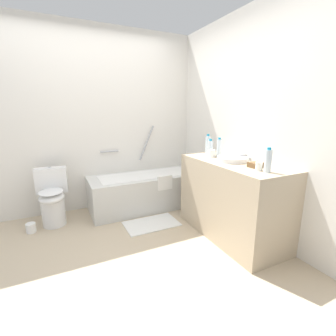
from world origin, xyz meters
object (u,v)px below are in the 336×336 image
bathtub (147,189)px  drinking_glass_0 (212,153)px  drinking_glass_1 (259,166)px  bath_mat (152,224)px  water_bottle_2 (268,161)px  toilet_paper_roll (31,228)px  toilet (52,198)px  water_bottle_1 (219,148)px  sink_basin (232,159)px  water_bottle_3 (208,145)px  sink_faucet (246,157)px  water_bottle_0 (210,148)px  amenity_basket (256,165)px

bathtub → drinking_glass_0: bearing=-60.8°
drinking_glass_0 → drinking_glass_1: 0.74m
bath_mat → water_bottle_2: bearing=-58.9°
toilet_paper_roll → bathtub: bearing=5.4°
toilet → toilet_paper_roll: (-0.26, -0.13, -0.29)m
water_bottle_1 → toilet_paper_roll: 2.46m
toilet_paper_roll → sink_basin: bearing=-26.8°
water_bottle_3 → sink_basin: bearing=-92.8°
sink_faucet → water_bottle_2: size_ratio=0.67×
toilet → water_bottle_1: 2.18m
toilet → bath_mat: toilet is taller
bathtub → water_bottle_1: (0.58, -0.94, 0.72)m
water_bottle_0 → water_bottle_2: 0.91m
sink_faucet → amenity_basket: sink_faucet is taller
water_bottle_2 → toilet_paper_roll: size_ratio=1.98×
sink_faucet → bath_mat: 1.43m
water_bottle_1 → bathtub: bearing=121.9°
water_bottle_0 → water_bottle_1: water_bottle_1 is taller
water_bottle_1 → bath_mat: bearing=154.9°
water_bottle_2 → drinking_glass_0: 0.82m
water_bottle_2 → drinking_glass_1: bearing=106.5°
water_bottle_3 → drinking_glass_1: (-0.08, -0.94, -0.08)m
bathtub → toilet_paper_roll: bearing=-174.6°
sink_basin → toilet: bearing=147.0°
sink_faucet → drinking_glass_0: 0.39m
sink_faucet → toilet_paper_roll: bearing=155.2°
drinking_glass_0 → amenity_basket: 0.63m
toilet → sink_faucet: bearing=64.3°
water_bottle_1 → toilet_paper_roll: size_ratio=2.03×
water_bottle_1 → amenity_basket: (-0.01, -0.60, -0.08)m
bathtub → water_bottle_3: size_ratio=6.55×
drinking_glass_1 → toilet_paper_roll: (-2.05, 1.50, -0.86)m
water_bottle_1 → drinking_glass_1: (-0.08, -0.71, -0.07)m
sink_faucet → sink_basin: bearing=-180.0°
water_bottle_2 → bathtub: bearing=106.9°
bathtub → sink_faucet: bearing=-58.1°
sink_basin → toilet_paper_roll: 2.50m
toilet → drinking_glass_0: bearing=68.2°
water_bottle_0 → bath_mat: bearing=162.2°
water_bottle_2 → bath_mat: water_bottle_2 is taller
toilet → amenity_basket: 2.46m
toilet → water_bottle_3: (1.86, -0.69, 0.66)m
toilet → drinking_glass_1: size_ratio=9.08×
water_bottle_3 → water_bottle_1: bearing=-89.9°
bathtub → sink_faucet: size_ratio=10.95×
toilet → water_bottle_3: 2.09m
drinking_glass_0 → toilet: bearing=153.5°
amenity_basket → bath_mat: size_ratio=0.21×
sink_faucet → water_bottle_3: 0.54m
sink_basin → water_bottle_3: 0.51m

